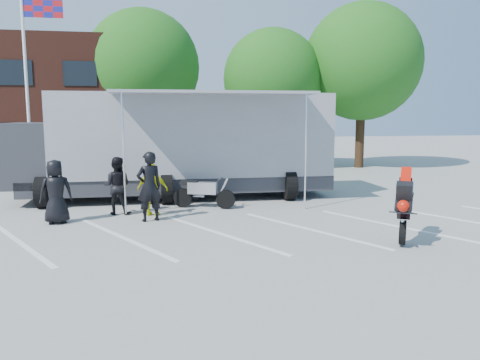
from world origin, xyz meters
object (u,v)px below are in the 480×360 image
object	(u,v)px
flagpole	(32,63)
transporter_truck	(181,198)
spectator_leather_a	(56,192)
spectator_leather_b	(149,187)
tree_right	(362,62)
spectator_leather_c	(117,186)
tree_left	(143,67)
stunt_bike_rider	(403,239)
spectator_hivis	(153,189)
parked_motorcycle	(204,208)
tree_mid	(273,79)

from	to	relation	value
flagpole	transporter_truck	world-z (taller)	flagpole
spectator_leather_a	spectator_leather_b	size ratio (longest dim) A/B	0.90
transporter_truck	tree_right	bearing A→B (deg)	37.60
flagpole	transporter_truck	size ratio (longest dim) A/B	0.68
spectator_leather_c	tree_right	bearing A→B (deg)	-128.30
flagpole	tree_right	xyz separation A→B (m)	(16.24, 4.50, 0.82)
tree_left	transporter_truck	distance (m)	11.19
tree_left	stunt_bike_rider	world-z (taller)	tree_left
tree_left	spectator_leather_a	size ratio (longest dim) A/B	4.83
flagpole	spectator_hivis	bearing A→B (deg)	-54.00
spectator_leather_b	spectator_hivis	world-z (taller)	spectator_leather_b
flagpole	spectator_leather_a	world-z (taller)	flagpole
spectator_leather_c	spectator_hivis	bearing A→B (deg)	170.42
spectator_leather_a	parked_motorcycle	bearing A→B (deg)	-175.81
tree_mid	stunt_bike_rider	world-z (taller)	tree_mid
parked_motorcycle	spectator_leather_a	bearing A→B (deg)	128.68
transporter_truck	parked_motorcycle	world-z (taller)	transporter_truck
transporter_truck	spectator_leather_b	distance (m)	3.90
tree_mid	spectator_leather_b	bearing A→B (deg)	-118.33
tree_left	spectator_hivis	distance (m)	13.41
flagpole	tree_left	distance (m)	7.37
spectator_leather_a	spectator_leather_b	bearing A→B (deg)	162.42
tree_mid	flagpole	bearing A→B (deg)	-156.03
transporter_truck	stunt_bike_rider	xyz separation A→B (m)	(5.02, -6.73, 0.00)
flagpole	spectator_hivis	xyz separation A→B (m)	(4.74, -6.52, -4.26)
parked_motorcycle	stunt_bike_rider	world-z (taller)	stunt_bike_rider
tree_left	spectator_leather_c	world-z (taller)	tree_left
flagpole	spectator_leather_a	bearing A→B (deg)	-73.34
stunt_bike_rider	parked_motorcycle	bearing A→B (deg)	164.74
tree_mid	spectator_leather_b	xyz separation A→B (m)	(-6.59, -12.22, -3.95)
flagpole	tree_right	world-z (taller)	tree_right
flagpole	spectator_leather_b	bearing A→B (deg)	-57.17
spectator_hivis	spectator_leather_a	bearing A→B (deg)	26.70
tree_mid	spectator_leather_b	world-z (taller)	tree_mid
spectator_leather_a	spectator_leather_c	world-z (taller)	spectator_leather_a
tree_left	tree_right	xyz separation A→B (m)	(12.00, -1.50, 0.31)
tree_right	spectator_leather_b	world-z (taller)	tree_right
flagpole	spectator_leather_b	world-z (taller)	flagpole
flagpole	transporter_truck	xyz separation A→B (m)	(5.72, -3.60, -5.05)
transporter_truck	spectator_leather_c	bearing A→B (deg)	-129.13
spectator_leather_a	spectator_leather_c	bearing A→B (deg)	-162.78
flagpole	spectator_leather_b	size ratio (longest dim) A/B	4.04
tree_left	spectator_leather_b	bearing A→B (deg)	-88.21
tree_mid	tree_right	xyz separation A→B (m)	(5.00, -0.50, 0.93)
spectator_leather_a	tree_left	bearing A→B (deg)	-113.46
stunt_bike_rider	spectator_leather_b	size ratio (longest dim) A/B	0.96
parked_motorcycle	spectator_leather_c	size ratio (longest dim) A/B	1.19
tree_left	spectator_leather_a	distance (m)	14.04
parked_motorcycle	spectator_leather_c	bearing A→B (deg)	119.96
parked_motorcycle	spectator_hivis	bearing A→B (deg)	138.44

